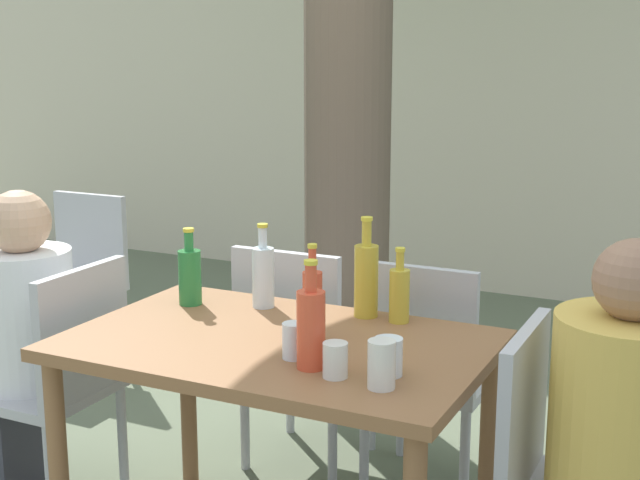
{
  "coord_description": "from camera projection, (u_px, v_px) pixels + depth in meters",
  "views": [
    {
      "loc": [
        1.25,
        -2.26,
        1.63
      ],
      "look_at": [
        0.0,
        0.3,
        1.01
      ],
      "focal_mm": 50.0,
      "sensor_mm": 36.0,
      "label": 1
    }
  ],
  "objects": [
    {
      "name": "oil_cruet_3",
      "position": [
        399.0,
        293.0,
        2.86
      ],
      "size": [
        0.07,
        0.07,
        0.25
      ],
      "color": "gold",
      "rests_on": "dining_table_front"
    },
    {
      "name": "patio_chair_0",
      "position": [
        61.0,
        373.0,
        3.13
      ],
      "size": [
        0.44,
        0.44,
        0.9
      ],
      "rotation": [
        0.0,
        0.0,
        -1.57
      ],
      "color": "#B2B2B7",
      "rests_on": "ground_plane"
    },
    {
      "name": "dining_table_front",
      "position": [
        277.0,
        369.0,
        2.73
      ],
      "size": [
        1.27,
        0.82,
        0.76
      ],
      "color": "brown",
      "rests_on": "ground_plane"
    },
    {
      "name": "drinking_glass_0",
      "position": [
        294.0,
        341.0,
        2.53
      ],
      "size": [
        0.07,
        0.07,
        0.1
      ],
      "color": "white",
      "rests_on": "dining_table_front"
    },
    {
      "name": "water_bottle_2",
      "position": [
        263.0,
        275.0,
        3.02
      ],
      "size": [
        0.08,
        0.08,
        0.29
      ],
      "color": "silver",
      "rests_on": "dining_table_front"
    },
    {
      "name": "cafe_building_wall",
      "position": [
        543.0,
        85.0,
        5.7
      ],
      "size": [
        10.0,
        0.08,
        2.8
      ],
      "color": "beige",
      "rests_on": "ground_plane"
    },
    {
      "name": "drinking_glass_3",
      "position": [
        388.0,
        357.0,
        2.4
      ],
      "size": [
        0.08,
        0.08,
        0.1
      ],
      "color": "white",
      "rests_on": "dining_table_front"
    },
    {
      "name": "drinking_glass_2",
      "position": [
        382.0,
        364.0,
        2.3
      ],
      "size": [
        0.07,
        0.07,
        0.13
      ],
      "color": "silver",
      "rests_on": "dining_table_front"
    },
    {
      "name": "patio_chair_4",
      "position": [
        78.0,
        273.0,
        4.53
      ],
      "size": [
        0.44,
        0.44,
        0.9
      ],
      "color": "#B2B2B7",
      "rests_on": "ground_plane"
    },
    {
      "name": "oil_cruet_0",
      "position": [
        366.0,
        278.0,
        2.91
      ],
      "size": [
        0.08,
        0.08,
        0.33
      ],
      "color": "gold",
      "rests_on": "dining_table_front"
    },
    {
      "name": "drinking_glass_1",
      "position": [
        335.0,
        360.0,
        2.38
      ],
      "size": [
        0.07,
        0.07,
        0.1
      ],
      "color": "silver",
      "rests_on": "dining_table_front"
    },
    {
      "name": "patio_chair_3",
      "position": [
        425.0,
        365.0,
        3.21
      ],
      "size": [
        0.44,
        0.44,
        0.9
      ],
      "rotation": [
        0.0,
        0.0,
        3.14
      ],
      "color": "#B2B2B7",
      "rests_on": "ground_plane"
    },
    {
      "name": "patio_chair_1",
      "position": [
        562.0,
        474.0,
        2.39
      ],
      "size": [
        0.44,
        0.44,
        0.9
      ],
      "rotation": [
        0.0,
        0.0,
        1.57
      ],
      "color": "#B2B2B7",
      "rests_on": "ground_plane"
    },
    {
      "name": "person_seated_0",
      "position": [
        10.0,
        362.0,
        3.23
      ],
      "size": [
        0.57,
        0.34,
        1.15
      ],
      "rotation": [
        0.0,
        0.0,
        -1.57
      ],
      "color": "#383842",
      "rests_on": "ground_plane"
    },
    {
      "name": "patio_chair_2",
      "position": [
        299.0,
        345.0,
        3.43
      ],
      "size": [
        0.44,
        0.44,
        0.9
      ],
      "rotation": [
        0.0,
        0.0,
        3.14
      ],
      "color": "#B2B2B7",
      "rests_on": "ground_plane"
    },
    {
      "name": "green_bottle_4",
      "position": [
        190.0,
        275.0,
        3.05
      ],
      "size": [
        0.08,
        0.08,
        0.27
      ],
      "color": "#287A38",
      "rests_on": "dining_table_front"
    },
    {
      "name": "soda_bottle_1",
      "position": [
        311.0,
        327.0,
        2.44
      ],
      "size": [
        0.08,
        0.08,
        0.31
      ],
      "color": "#DB4C2D",
      "rests_on": "dining_table_front"
    },
    {
      "name": "soda_bottle_5",
      "position": [
        312.0,
        303.0,
        2.67
      ],
      "size": [
        0.06,
        0.06,
        0.3
      ],
      "color": "#DB4C2D",
      "rests_on": "dining_table_front"
    }
  ]
}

